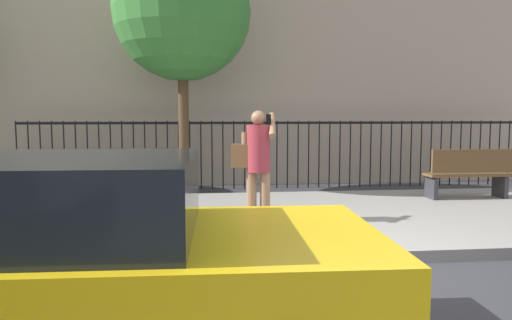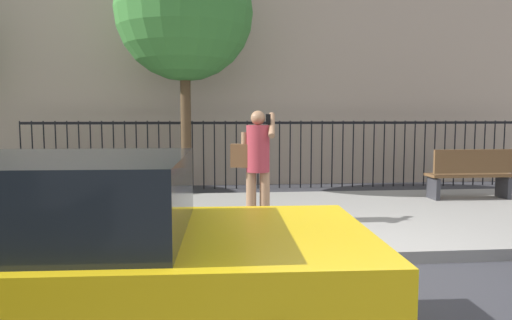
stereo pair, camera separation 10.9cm
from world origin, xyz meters
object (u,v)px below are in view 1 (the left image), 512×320
at_px(taxi_yellow, 70,265).
at_px(street_tree_mid, 182,12).
at_px(street_bench, 469,172).
at_px(pedestrian_on_phone, 256,158).

relative_size(taxi_yellow, street_tree_mid, 0.81).
bearing_deg(street_bench, pedestrian_on_phone, -160.01).
relative_size(taxi_yellow, pedestrian_on_phone, 2.58).
xyz_separation_m(pedestrian_on_phone, street_tree_mid, (-1.18, 3.23, 2.74)).
distance_m(taxi_yellow, street_tree_mid, 7.52).
bearing_deg(pedestrian_on_phone, taxi_yellow, -115.30).
xyz_separation_m(street_bench, street_tree_mid, (-5.40, 1.70, 3.19)).
bearing_deg(taxi_yellow, pedestrian_on_phone, 64.70).
height_order(pedestrian_on_phone, street_tree_mid, street_tree_mid).
xyz_separation_m(taxi_yellow, street_tree_mid, (0.51, 6.81, 3.14)).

